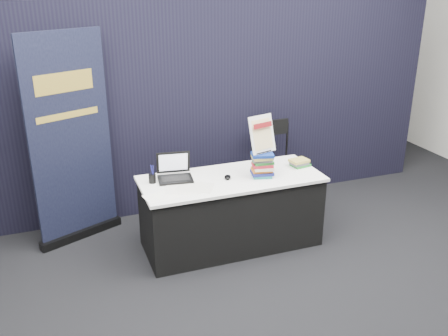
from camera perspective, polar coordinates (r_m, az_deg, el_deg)
floor at (r=4.84m, az=3.18°, el=-11.68°), size 8.00×8.00×0.00m
wall_back at (r=7.92m, az=-8.47°, el=14.81°), size 8.00×0.02×3.50m
drape_partition at (r=5.74m, az=-2.95°, el=6.88°), size 6.00×0.08×2.40m
display_table at (r=5.09m, az=0.81°, el=-4.96°), size 1.80×0.75×0.75m
laptop at (r=4.91m, az=-5.73°, el=-0.57°), size 0.36×0.31×0.25m
mouse at (r=4.90m, az=0.41°, el=-1.04°), size 0.10×0.12×0.03m
brochure_left at (r=4.56m, az=-7.19°, el=-3.26°), size 0.33×0.26×0.00m
brochure_mid at (r=4.72m, az=-3.33°, el=-2.20°), size 0.41×0.37×0.00m
brochure_right at (r=4.69m, az=-4.64°, el=-2.40°), size 0.40×0.33×0.00m
pen_cup at (r=4.85m, az=-8.20°, el=-1.18°), size 0.09×0.09×0.09m
book_stack_tall at (r=4.93m, az=4.43°, el=0.37°), size 0.22×0.19×0.25m
book_stack_short at (r=5.27m, az=8.63°, el=0.60°), size 0.20×0.17×0.08m
info_sign at (r=4.85m, az=4.38°, el=3.83°), size 0.29×0.17×0.38m
pullup_banner at (r=5.24m, az=-16.94°, el=1.72°), size 0.88×0.45×2.15m
stacking_chair at (r=5.81m, az=5.97°, el=0.56°), size 0.48×0.48×1.05m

